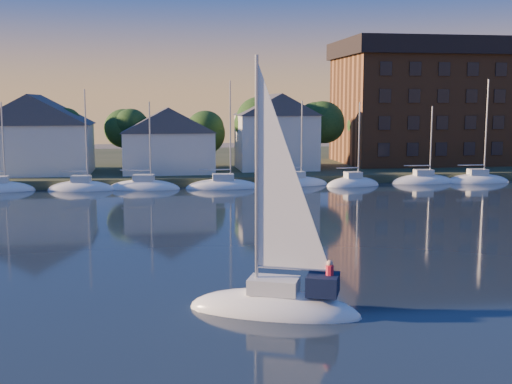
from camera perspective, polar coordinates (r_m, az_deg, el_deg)
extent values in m
plane|color=black|center=(26.52, 8.43, -13.51)|extent=(260.00, 260.00, 0.00)
cube|color=#2F3A22|center=(99.29, -4.47, 2.36)|extent=(160.00, 50.00, 2.00)
cube|color=brown|center=(76.51, -3.15, 0.70)|extent=(120.00, 3.00, 1.00)
cube|color=silver|center=(83.01, -18.92, 3.63)|extent=(13.00, 9.00, 6.00)
cube|color=silver|center=(80.78, -7.77, 3.52)|extent=(11.00, 8.00, 5.00)
cube|color=silver|center=(84.13, 1.79, 4.45)|extent=(10.00, 8.00, 7.00)
cube|color=brown|center=(97.77, 16.40, 6.97)|extent=(30.00, 16.00, 15.00)
cube|color=black|center=(98.06, 16.60, 12.05)|extent=(31.00, 17.00, 2.40)
cylinder|color=#3C2B1B|center=(88.76, -20.87, 2.98)|extent=(0.50, 0.50, 3.50)
sphere|color=#1A3B15|center=(88.53, -21.02, 5.85)|extent=(5.40, 5.40, 5.40)
cylinder|color=#3C2B1B|center=(87.44, -15.74, 3.14)|extent=(0.50, 0.50, 3.50)
sphere|color=#1A3B15|center=(87.20, -15.85, 6.05)|extent=(5.40, 5.40, 5.40)
cylinder|color=#3C2B1B|center=(86.84, -10.48, 3.27)|extent=(0.50, 0.50, 3.50)
sphere|color=#1A3B15|center=(86.60, -10.56, 6.21)|extent=(5.40, 5.40, 5.40)
cylinder|color=#3C2B1B|center=(86.98, -5.20, 3.38)|extent=(0.50, 0.50, 3.50)
sphere|color=#1A3B15|center=(86.74, -5.24, 6.31)|extent=(5.40, 5.40, 5.40)
cylinder|color=#3C2B1B|center=(87.85, 0.02, 3.46)|extent=(0.50, 0.50, 3.50)
sphere|color=#1A3B15|center=(87.61, 0.02, 6.36)|extent=(5.40, 5.40, 5.40)
cylinder|color=#3C2B1B|center=(89.43, 5.10, 3.50)|extent=(0.50, 0.50, 3.50)
sphere|color=#1A3B15|center=(89.19, 5.14, 6.35)|extent=(5.40, 5.40, 5.40)
cylinder|color=#3C2B1B|center=(91.68, 9.97, 3.52)|extent=(0.50, 0.50, 3.50)
sphere|color=#1A3B15|center=(91.45, 10.04, 6.30)|extent=(5.40, 5.40, 5.40)
cylinder|color=#3C2B1B|center=(94.55, 14.58, 3.52)|extent=(0.50, 0.50, 3.50)
sphere|color=#1A3B15|center=(94.33, 14.67, 6.22)|extent=(5.40, 5.40, 5.40)
cylinder|color=#3C2B1B|center=(98.00, 18.88, 3.50)|extent=(0.50, 0.50, 3.50)
sphere|color=#1A3B15|center=(97.79, 19.00, 6.10)|extent=(5.40, 5.40, 5.40)
ellipsoid|color=white|center=(75.01, -21.47, 0.01)|extent=(7.50, 2.40, 2.20)
cube|color=silver|center=(74.86, -21.52, 1.00)|extent=(2.10, 1.32, 0.70)
cylinder|color=#A5A8AD|center=(74.32, -21.14, 4.57)|extent=(0.16, 0.16, 10.00)
ellipsoid|color=white|center=(73.67, -15.39, 0.14)|extent=(7.50, 2.40, 2.20)
cube|color=silver|center=(73.51, -15.43, 1.15)|extent=(2.10, 1.32, 0.70)
cylinder|color=#A5A8AD|center=(73.04, -14.98, 4.78)|extent=(0.16, 0.16, 10.00)
cylinder|color=#A5A8AD|center=(73.52, -16.09, 1.79)|extent=(3.15, 0.12, 0.12)
ellipsoid|color=white|center=(73.18, -9.16, 0.28)|extent=(7.50, 2.40, 2.20)
cube|color=silver|center=(73.01, -9.18, 1.29)|extent=(2.10, 1.32, 0.70)
cylinder|color=#A5A8AD|center=(72.63, -8.67, 4.95)|extent=(0.16, 0.16, 10.00)
cylinder|color=#A5A8AD|center=(72.93, -9.85, 1.94)|extent=(3.15, 0.12, 0.12)
ellipsoid|color=white|center=(73.55, -2.92, 0.41)|extent=(7.50, 2.40, 2.20)
cube|color=silver|center=(73.40, -2.92, 1.41)|extent=(2.10, 1.32, 0.70)
cylinder|color=#A5A8AD|center=(73.09, -2.36, 5.05)|extent=(0.16, 0.16, 10.00)
cylinder|color=#A5A8AD|center=(73.22, -3.57, 2.06)|extent=(3.15, 0.12, 0.12)
ellipsoid|color=white|center=(74.79, 3.19, 0.53)|extent=(7.50, 2.40, 2.20)
cube|color=silver|center=(74.64, 3.20, 1.52)|extent=(2.10, 1.32, 0.70)
cylinder|color=#A5A8AD|center=(74.42, 3.79, 5.09)|extent=(0.16, 0.16, 10.00)
cylinder|color=#A5A8AD|center=(74.38, 2.58, 2.16)|extent=(3.15, 0.12, 0.12)
ellipsoid|color=white|center=(76.85, 9.03, 0.65)|extent=(7.50, 2.40, 2.20)
cube|color=silver|center=(76.70, 9.06, 1.61)|extent=(2.10, 1.32, 0.70)
cylinder|color=#A5A8AD|center=(76.56, 9.67, 5.08)|extent=(0.16, 0.16, 10.00)
cylinder|color=#A5A8AD|center=(76.36, 8.48, 2.23)|extent=(3.15, 0.12, 0.12)
ellipsoid|color=white|center=(79.66, 14.52, 0.74)|extent=(7.50, 2.40, 2.20)
cube|color=silver|center=(79.51, 14.55, 1.67)|extent=(2.10, 1.32, 0.70)
cylinder|color=#A5A8AD|center=(79.46, 15.17, 5.01)|extent=(0.16, 0.16, 10.00)
cylinder|color=#A5A8AD|center=(79.10, 14.03, 2.28)|extent=(3.15, 0.12, 0.12)
ellipsoid|color=white|center=(83.15, 19.59, 0.83)|extent=(7.50, 2.40, 2.20)
cube|color=silver|center=(83.00, 19.63, 1.72)|extent=(2.10, 1.32, 0.70)
cylinder|color=#A5A8AD|center=(83.03, 20.24, 4.92)|extent=(0.16, 0.16, 10.00)
cylinder|color=#A5A8AD|center=(82.53, 19.16, 2.30)|extent=(3.15, 0.12, 0.12)
ellipsoid|color=white|center=(30.27, 1.58, -10.66)|extent=(8.50, 5.45, 2.20)
cube|color=silver|center=(29.88, 1.59, -8.30)|extent=(2.64, 2.18, 0.70)
cylinder|color=#A5A8AD|center=(29.04, 0.06, 1.42)|extent=(0.16, 0.16, 10.81)
cylinder|color=#A5A8AD|center=(29.50, 3.31, -6.81)|extent=(3.21, 1.38, 0.12)
cube|color=black|center=(29.48, 5.97, -8.16)|extent=(1.88, 1.98, 0.90)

